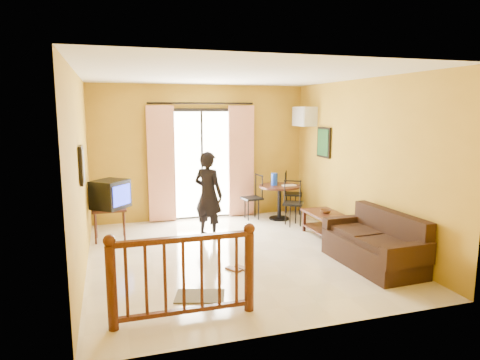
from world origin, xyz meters
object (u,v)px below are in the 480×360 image
object	(u,v)px
sofa	(376,245)
coffee_table	(326,221)
television	(110,194)
dining_table	(279,193)
standing_person	(208,195)

from	to	relation	value
sofa	coffee_table	bearing A→B (deg)	87.65
television	dining_table	xyz separation A→B (m)	(3.40, 0.48, -0.26)
coffee_table	standing_person	size ratio (longest dim) A/B	0.63
coffee_table	standing_person	bearing A→B (deg)	162.88
dining_table	coffee_table	bearing A→B (deg)	-77.55
television	sofa	distance (m)	4.50
standing_person	dining_table	bearing A→B (deg)	-107.85
television	coffee_table	size ratio (longest dim) A/B	0.75
television	standing_person	size ratio (longest dim) A/B	0.47
television	coffee_table	xyz separation A→B (m)	(3.72, -0.96, -0.53)
sofa	television	bearing A→B (deg)	143.90
dining_table	sofa	xyz separation A→B (m)	(0.32, -2.96, -0.27)
dining_table	sofa	distance (m)	2.99
coffee_table	sofa	xyz separation A→B (m)	(0.00, -1.52, 0.01)
television	coffee_table	world-z (taller)	television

